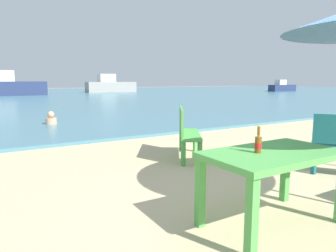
# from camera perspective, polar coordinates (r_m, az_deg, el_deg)

# --- Properties ---
(sea_water) EXTENTS (120.00, 50.00, 0.08)m
(sea_water) POSITION_cam_1_polar(r_m,az_deg,el_deg) (32.07, -25.00, 5.20)
(sea_water) COLOR teal
(sea_water) RESTS_ON ground_plane
(picnic_table_green) EXTENTS (1.40, 0.80, 0.76)m
(picnic_table_green) POSITION_cam_1_polar(r_m,az_deg,el_deg) (3.20, 19.12, -6.40)
(picnic_table_green) COLOR #4C9E47
(picnic_table_green) RESTS_ON ground_plane
(beer_bottle_amber) EXTENTS (0.07, 0.07, 0.26)m
(beer_bottle_amber) POSITION_cam_1_polar(r_m,az_deg,el_deg) (3.05, 16.53, -3.11)
(beer_bottle_amber) COLOR brown
(beer_bottle_amber) RESTS_ON picnic_table_green
(bench_green_left) EXTENTS (0.94, 1.21, 0.95)m
(bench_green_left) POSITION_cam_1_polar(r_m,az_deg,el_deg) (5.68, 3.42, -0.70)
(bench_green_left) COLOR #4C9E47
(bench_green_left) RESTS_ON ground_plane
(swimmer_person) EXTENTS (0.34, 0.34, 0.41)m
(swimmer_person) POSITION_cam_1_polar(r_m,az_deg,el_deg) (10.33, -21.04, 1.21)
(swimmer_person) COLOR tan
(swimmer_person) RESTS_ON sea_water
(boat_sailboat) EXTENTS (5.87, 1.60, 2.13)m
(boat_sailboat) POSITION_cam_1_polar(r_m,az_deg,el_deg) (37.13, -10.71, 7.43)
(boat_sailboat) COLOR gray
(boat_sailboat) RESTS_ON sea_water
(boat_barge) EXTENTS (6.26, 1.71, 2.27)m
(boat_barge) POSITION_cam_1_polar(r_m,az_deg,el_deg) (31.53, -27.71, 6.54)
(boat_barge) COLOR navy
(boat_barge) RESTS_ON sea_water
(boat_cargo_ship) EXTENTS (4.05, 1.11, 1.47)m
(boat_cargo_ship) POSITION_cam_1_polar(r_m,az_deg,el_deg) (41.98, 20.56, 6.83)
(boat_cargo_ship) COLOR navy
(boat_cargo_ship) RESTS_ON sea_water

